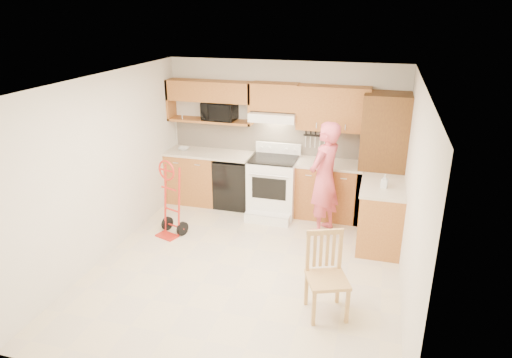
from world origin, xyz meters
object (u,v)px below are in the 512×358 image
at_px(person, 324,179).
at_px(hand_truck, 169,202).
at_px(range, 273,182).
at_px(microwave, 220,111).
at_px(dining_chair, 328,277).

bearing_deg(person, hand_truck, -46.66).
distance_m(range, hand_truck, 1.77).
bearing_deg(range, person, -24.74).
height_order(microwave, hand_truck, microwave).
bearing_deg(microwave, range, -15.22).
relative_size(person, hand_truck, 1.61).
height_order(hand_truck, dining_chair, hand_truck).
relative_size(range, person, 0.65).
xyz_separation_m(person, dining_chair, (0.33, -2.04, -0.39)).
distance_m(microwave, range, 1.52).
relative_size(microwave, person, 0.32).
xyz_separation_m(microwave, person, (1.91, -0.74, -0.77)).
xyz_separation_m(microwave, dining_chair, (2.24, -2.78, -1.16)).
bearing_deg(person, range, -89.97).
bearing_deg(person, microwave, -86.22).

